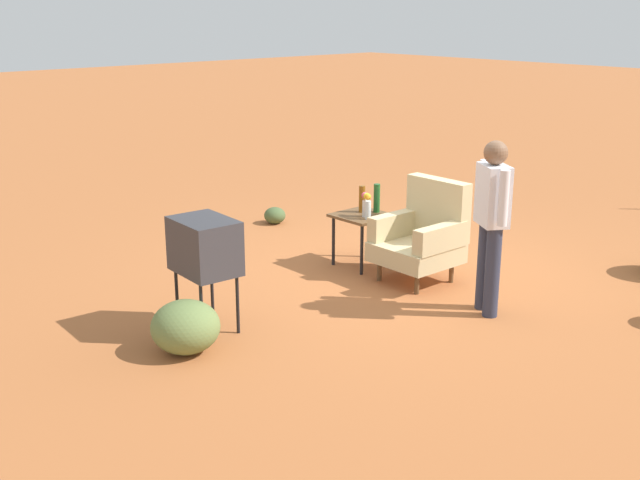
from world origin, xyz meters
name	(u,v)px	position (x,y,z in m)	size (l,w,h in m)	color
ground_plane	(399,275)	(0.00, 0.00, 0.00)	(60.00, 60.00, 0.00)	#AD6033
armchair	(423,234)	(0.25, 0.09, 0.50)	(0.79, 0.79, 1.06)	brown
side_table	(362,222)	(-0.52, -0.05, 0.50)	(0.56, 0.56, 0.59)	black
tv_on_stand	(205,247)	(-0.13, -2.37, 0.78)	(0.63, 0.48, 1.03)	black
person_standing	(492,217)	(1.27, -0.16, 0.94)	(0.50, 0.38, 1.64)	#2D3347
bottle_wine_green	(377,198)	(-0.48, 0.14, 0.75)	(0.07, 0.07, 0.32)	#1E5623
bottle_tall_amber	(362,199)	(-0.60, 0.02, 0.74)	(0.07, 0.07, 0.30)	brown
bottle_short_clear	(368,210)	(-0.34, -0.15, 0.69)	(0.06, 0.06, 0.20)	silver
flower_vase	(366,203)	(-0.42, -0.09, 0.74)	(0.15, 0.10, 0.27)	silver
shrub_near	(186,327)	(0.13, -2.77, 0.22)	(0.58, 0.58, 0.45)	olive
shrub_far	(275,215)	(-2.54, 0.33, 0.11)	(0.29, 0.29, 0.22)	#475B33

